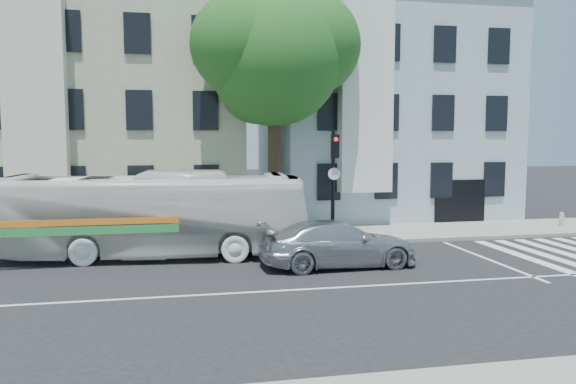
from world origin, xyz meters
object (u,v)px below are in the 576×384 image
object	(u,v)px
sedan	(338,244)
traffic_signal	(334,171)
bus	(153,215)
fire_hydrant	(562,219)

from	to	relation	value
sedan	traffic_signal	size ratio (longest dim) A/B	1.14
sedan	traffic_signal	bearing A→B (deg)	-15.42
bus	traffic_signal	distance (m)	7.19
sedan	bus	bearing A→B (deg)	64.83
bus	fire_hydrant	world-z (taller)	bus
bus	fire_hydrant	distance (m)	18.50
bus	traffic_signal	size ratio (longest dim) A/B	2.41
sedan	fire_hydrant	bearing A→B (deg)	-69.17
bus	traffic_signal	xyz separation A→B (m)	(6.95, 1.17, 1.41)
bus	traffic_signal	world-z (taller)	traffic_signal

